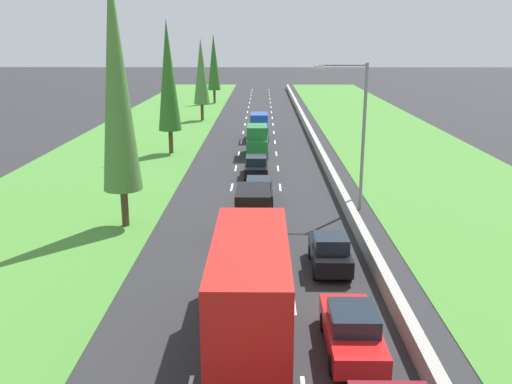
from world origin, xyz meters
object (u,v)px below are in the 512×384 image
poplar_tree_fifth (214,62)px  red_sedan_right_lane (352,330)px  blue_van_centre_lane (259,127)px  black_sedan_centre_lane (259,190)px  poplar_tree_third (168,76)px  poplar_tree_second (116,80)px  black_van_centre_lane (253,214)px  green_van_centre_lane (257,141)px  black_sedan_centre_lane_fifth (256,166)px  poplar_tree_fourth (201,72)px  street_light_mast (358,127)px  red_box_truck_centre_lane (251,287)px  black_hatchback_right_lane (330,252)px

poplar_tree_fifth → red_sedan_right_lane: bearing=-81.6°
red_sedan_right_lane → blue_van_centre_lane: 40.91m
black_sedan_centre_lane → poplar_tree_third: bearing=117.7°
poplar_tree_second → black_van_centre_lane: bearing=-15.1°
black_sedan_centre_lane → green_van_centre_lane: bearing=91.0°
black_sedan_centre_lane → black_sedan_centre_lane_fifth: same height
black_van_centre_lane → poplar_tree_third: 24.63m
red_sedan_right_lane → poplar_tree_third: (-11.59, 33.52, 6.27)m
black_van_centre_lane → poplar_tree_third: (-8.05, 22.58, 5.69)m
poplar_tree_fourth → poplar_tree_fifth: (-0.09, 19.77, 0.35)m
green_van_centre_lane → street_light_mast: size_ratio=0.54×
black_van_centre_lane → red_box_truck_centre_lane: bearing=-89.5°
black_sedan_centre_lane_fifth → poplar_tree_fifth: (-7.48, 49.83, 5.80)m
black_sedan_centre_lane_fifth → black_hatchback_right_lane: (3.62, -17.77, 0.02)m
black_sedan_centre_lane → poplar_tree_third: 18.89m
red_box_truck_centre_lane → black_sedan_centre_lane_fifth: 24.37m
green_van_centre_lane → red_box_truck_centre_lane: bearing=-89.8°
black_van_centre_lane → black_hatchback_right_lane: size_ratio=1.26×
black_sedan_centre_lane_fifth → poplar_tree_fourth: (-7.40, 30.06, 5.45)m
poplar_tree_third → poplar_tree_fourth: 21.33m
red_sedan_right_lane → green_van_centre_lane: bearing=96.2°
street_light_mast → poplar_tree_third: bearing=129.8°
red_sedan_right_lane → black_hatchback_right_lane: size_ratio=1.15×
black_sedan_centre_lane → poplar_tree_second: bearing=-147.5°
green_van_centre_lane → black_hatchback_right_lane: 25.82m
black_sedan_centre_lane_fifth → blue_van_centre_lane: (0.11, 16.00, 0.59)m
red_sedan_right_lane → blue_van_centre_lane: blue_van_centre_lane is taller
black_sedan_centre_lane → poplar_tree_fifth: size_ratio=0.40×
blue_van_centre_lane → green_van_centre_lane: bearing=-90.8°
poplar_tree_second → poplar_tree_fifth: poplar_tree_second is taller
black_sedan_centre_lane_fifth → poplar_tree_fourth: bearing=103.8°
green_van_centre_lane → poplar_tree_third: (-8.03, 0.97, 5.69)m
street_light_mast → blue_van_centre_lane: bearing=104.1°
red_box_truck_centre_lane → black_sedan_centre_lane_fifth: bearing=90.2°
poplar_tree_third → poplar_tree_fourth: size_ratio=1.16×
black_van_centre_lane → poplar_tree_fifth: bearing=96.7°
black_van_centre_lane → poplar_tree_third: size_ratio=0.41×
street_light_mast → poplar_tree_second: bearing=-166.0°
black_sedan_centre_lane → poplar_tree_fourth: poplar_tree_fourth is taller
black_van_centre_lane → green_van_centre_lane: 21.60m
poplar_tree_third → poplar_tree_fourth: bearing=88.3°
poplar_tree_fifth → green_van_centre_lane: bearing=-79.9°
green_van_centre_lane → poplar_tree_fourth: bearing=108.4°
poplar_tree_fourth → street_light_mast: 40.87m
black_van_centre_lane → poplar_tree_third: bearing=109.6°
poplar_tree_third → blue_van_centre_lane: bearing=41.6°
black_sedan_centre_lane_fifth → black_van_centre_lane: bearing=-90.0°
black_sedan_centre_lane → red_sedan_right_lane: (3.30, -17.75, 0.00)m
black_hatchback_right_lane → poplar_tree_fourth: poplar_tree_fourth is taller
red_box_truck_centre_lane → green_van_centre_lane: (-0.11, 32.12, -0.78)m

